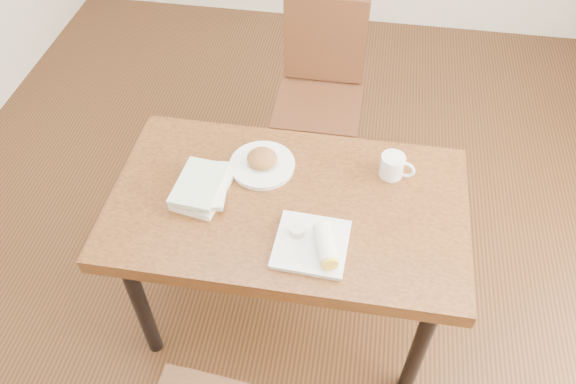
% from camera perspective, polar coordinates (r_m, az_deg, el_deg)
% --- Properties ---
extents(ground, '(4.00, 5.00, 0.01)m').
position_cam_1_polar(ground, '(2.61, 0.00, -11.86)').
color(ground, '#472814').
rests_on(ground, ground).
extents(table, '(1.27, 0.74, 0.75)m').
position_cam_1_polar(table, '(2.06, 0.00, -2.52)').
color(table, brown).
rests_on(table, ground).
extents(chair_far, '(0.42, 0.42, 0.95)m').
position_cam_1_polar(chair_far, '(2.83, 3.34, 10.92)').
color(chair_far, '#4D2816').
rests_on(chair_far, ground).
extents(plate_scone, '(0.25, 0.25, 0.08)m').
position_cam_1_polar(plate_scone, '(2.10, -2.63, 2.99)').
color(plate_scone, white).
rests_on(plate_scone, table).
extents(coffee_mug, '(0.13, 0.09, 0.09)m').
position_cam_1_polar(coffee_mug, '(2.09, 10.65, 2.65)').
color(coffee_mug, white).
rests_on(coffee_mug, table).
extents(plate_burrito, '(0.25, 0.25, 0.08)m').
position_cam_1_polar(plate_burrito, '(1.85, 2.80, -5.33)').
color(plate_burrito, white).
rests_on(plate_burrito, table).
extents(book_stack, '(0.20, 0.25, 0.06)m').
position_cam_1_polar(book_stack, '(2.02, -8.66, 0.52)').
color(book_stack, white).
rests_on(book_stack, table).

